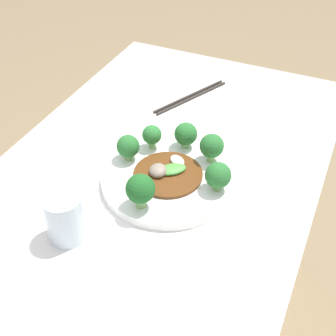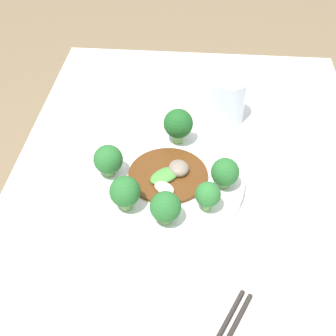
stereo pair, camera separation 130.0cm
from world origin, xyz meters
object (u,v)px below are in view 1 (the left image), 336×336
Objects in this scene: broccoli_west at (186,134)px; chopsticks at (191,97)px; broccoli_east at (140,189)px; broccoli_south at (128,147)px; broccoli_southwest at (152,135)px; stirfry_center at (168,172)px; broccoli_north at (218,176)px; drinking_glass at (65,217)px; broccoli_northwest at (212,146)px; plate at (168,179)px.

chopsticks is (-0.22, -0.08, -0.05)m from broccoli_west.
broccoli_south is at bearing -142.94° from broccoli_east.
broccoli_southwest reaches higher than stirfry_center.
broccoli_north is 0.65× the size of drinking_glass.
broccoli_southwest is (-0.17, -0.06, -0.01)m from broccoli_east.
broccoli_east is 0.20m from broccoli_west.
broccoli_southwest is 0.58× the size of drinking_glass.
drinking_glass is (0.31, -0.10, -0.00)m from broccoli_west.
drinking_glass is at bearing -41.78° from broccoli_east.
stirfry_center is at bearing -39.12° from broccoli_northwest.
broccoli_south is 1.05× the size of broccoli_southwest.
broccoli_west reaches higher than chopsticks.
broccoli_west reaches higher than broccoli_south.
plate is at bearing -37.43° from broccoli_northwest.
broccoli_north reaches higher than broccoli_west.
broccoli_south is 0.89× the size of broccoli_northwest.
broccoli_northwest is (-0.07, 0.16, 0.01)m from broccoli_south.
broccoli_west is at bearing 161.98° from drinking_glass.
broccoli_west is 0.11m from stirfry_center.
drinking_glass is 0.42× the size of chopsticks.
chopsticks is at bearing -165.97° from plate.
broccoli_east is at bearing -1.66° from broccoli_west.
broccoli_southwest is at bearing -135.78° from plate.
broccoli_southwest reaches higher than chopsticks.
chopsticks is (-0.32, -0.08, -0.01)m from plate.
broccoli_south is 0.81× the size of broccoli_east.
broccoli_north is at bearing 46.98° from broccoli_west.
broccoli_east is 0.20m from broccoli_northwest.
broccoli_northwest is 0.29m from chopsticks.
broccoli_north is at bearing 29.92° from chopsticks.
plate is 2.91× the size of drinking_glass.
plate is 4.26× the size of broccoli_northwest.
broccoli_south is 0.10m from stirfry_center.
broccoli_southwest is at bearing -63.46° from broccoli_west.
drinking_glass is at bearing -18.02° from broccoli_west.
stirfry_center reaches higher than chopsticks.
drinking_glass reaches higher than broccoli_west.
broccoli_south is 0.22m from drinking_glass.
broccoli_west is at bearing -109.14° from broccoli_northwest.
broccoli_northwest is at bearing 157.98° from broccoli_east.
broccoli_west is (-0.09, 0.09, 0.00)m from broccoli_south.
broccoli_east is at bearing -22.02° from broccoli_northwest.
plate is at bearing 14.03° from chopsticks.
stirfry_center is 0.23m from drinking_glass.
plate is 1.23× the size of chopsticks.
drinking_glass is (0.11, -0.10, -0.01)m from broccoli_east.
plate is at bearing 152.76° from drinking_glass.
stirfry_center is at bearing 44.34° from broccoli_southwest.
stirfry_center is at bearing -139.35° from plate.
broccoli_north is 0.15m from broccoli_west.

